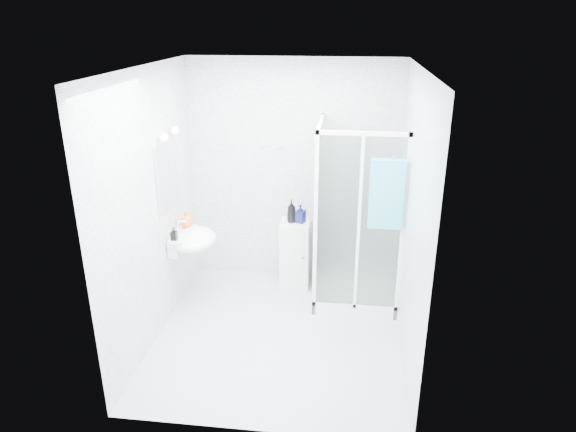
# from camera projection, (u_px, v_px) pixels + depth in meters

# --- Properties ---
(room) EXTENTS (2.40, 2.60, 2.60)m
(room) POSITION_uv_depth(u_px,v_px,m) (278.00, 214.00, 4.70)
(room) COLOR white
(room) RESTS_ON ground
(shower_enclosure) EXTENTS (0.90, 0.95, 2.00)m
(shower_enclosure) POSITION_uv_depth(u_px,v_px,m) (348.00, 264.00, 5.64)
(shower_enclosure) COLOR white
(shower_enclosure) RESTS_ON ground
(wall_basin) EXTENTS (0.46, 0.56, 0.35)m
(wall_basin) POSITION_uv_depth(u_px,v_px,m) (192.00, 239.00, 5.41)
(wall_basin) COLOR white
(wall_basin) RESTS_ON ground
(mirror) EXTENTS (0.02, 0.60, 0.70)m
(mirror) POSITION_uv_depth(u_px,v_px,m) (168.00, 175.00, 5.18)
(mirror) COLOR white
(mirror) RESTS_ON room
(vanity_lights) EXTENTS (0.10, 0.40, 0.08)m
(vanity_lights) POSITION_uv_depth(u_px,v_px,m) (169.00, 134.00, 5.02)
(vanity_lights) COLOR silver
(vanity_lights) RESTS_ON room
(wall_hooks) EXTENTS (0.23, 0.06, 0.03)m
(wall_hooks) POSITION_uv_depth(u_px,v_px,m) (271.00, 147.00, 5.77)
(wall_hooks) COLOR silver
(wall_hooks) RESTS_ON room
(storage_cabinet) EXTENTS (0.34, 0.36, 0.80)m
(storage_cabinet) POSITION_uv_depth(u_px,v_px,m) (295.00, 254.00, 5.99)
(storage_cabinet) COLOR white
(storage_cabinet) RESTS_ON ground
(hand_towel) EXTENTS (0.33, 0.05, 0.71)m
(hand_towel) POSITION_uv_depth(u_px,v_px,m) (387.00, 193.00, 4.88)
(hand_towel) COLOR #34ABC6
(hand_towel) RESTS_ON shower_enclosure
(shampoo_bottle_a) EXTENTS (0.11, 0.11, 0.27)m
(shampoo_bottle_a) POSITION_uv_depth(u_px,v_px,m) (291.00, 211.00, 5.80)
(shampoo_bottle_a) COLOR black
(shampoo_bottle_a) RESTS_ON storage_cabinet
(shampoo_bottle_b) EXTENTS (0.12, 0.13, 0.21)m
(shampoo_bottle_b) POSITION_uv_depth(u_px,v_px,m) (301.00, 214.00, 5.80)
(shampoo_bottle_b) COLOR #0C124B
(shampoo_bottle_b) RESTS_ON storage_cabinet
(soap_dispenser_orange) EXTENTS (0.18, 0.18, 0.18)m
(soap_dispenser_orange) POSITION_uv_depth(u_px,v_px,m) (186.00, 219.00, 5.53)
(soap_dispenser_orange) COLOR orange
(soap_dispenser_orange) RESTS_ON wall_basin
(soap_dispenser_black) EXTENTS (0.06, 0.06, 0.14)m
(soap_dispenser_black) POSITION_uv_depth(u_px,v_px,m) (174.00, 234.00, 5.21)
(soap_dispenser_black) COLOR black
(soap_dispenser_black) RESTS_ON wall_basin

